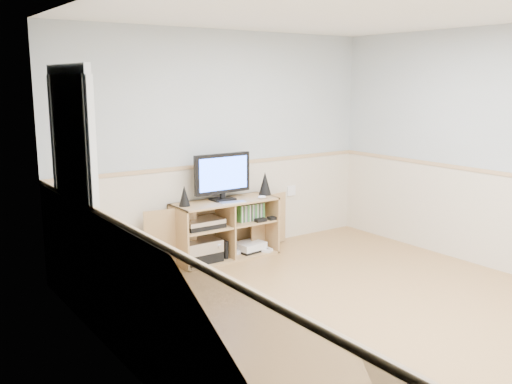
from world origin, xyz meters
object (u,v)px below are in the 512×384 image
monitor (222,175)px  keyboard (233,202)px  media_cabinet (223,228)px  game_consoles (249,247)px

monitor → keyboard: bearing=-85.9°
keyboard → monitor: bearing=106.8°
media_cabinet → game_consoles: bearing=-12.2°
monitor → game_consoles: (0.31, -0.06, -0.86)m
media_cabinet → game_consoles: (0.31, -0.07, -0.26)m
monitor → media_cabinet: bearing=90.0°
media_cabinet → keyboard: size_ratio=6.69×
media_cabinet → game_consoles: media_cabinet is taller
media_cabinet → monitor: (0.00, -0.01, 0.60)m
monitor → game_consoles: bearing=-11.2°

